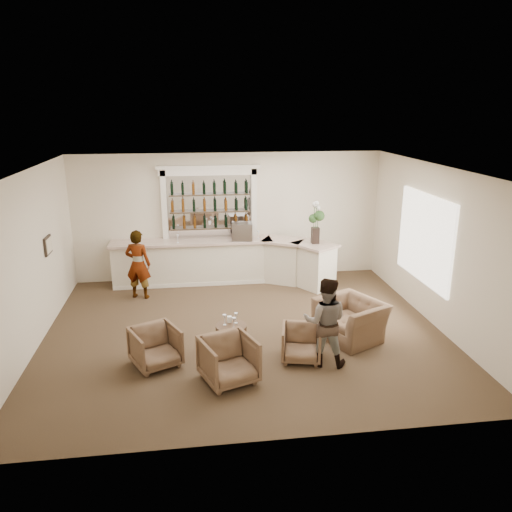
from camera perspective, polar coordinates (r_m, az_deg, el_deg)
The scene contains 19 objects.
ground at distance 10.34m, azimuth -1.34°, elevation -8.61°, with size 8.00×8.00×0.00m, color brown.
room_shell at distance 10.28m, azimuth -0.97°, elevation 5.03°, with size 8.04×7.02×3.32m.
bar_counter at distance 12.90m, azimuth -3.57°, elevation -0.64°, with size 5.72×1.80×1.14m.
back_bar_alcove at distance 12.93m, azimuth -5.33°, elevation 6.03°, with size 2.64×0.25×3.00m.
cocktail_table at distance 9.53m, azimuth -2.83°, elevation -9.28°, with size 0.59×0.59×0.50m, color #472F1F.
sommelier at distance 12.12m, azimuth -13.33°, elevation -0.93°, with size 0.61×0.40×1.67m, color gray.
guest at distance 8.89m, azimuth 7.91°, elevation -7.45°, with size 0.79×0.61×1.62m, color gray.
armchair_left at distance 9.11m, azimuth -11.41°, elevation -10.15°, with size 0.77×0.79×0.72m, color brown.
armchair_center at distance 8.46m, azimuth -3.15°, elevation -11.79°, with size 0.83×0.86×0.78m, color brown.
armchair_right at distance 9.18m, azimuth 5.18°, elevation -9.88°, with size 0.69×0.71×0.65m, color brown.
armchair_far at distance 10.08m, azimuth 10.75°, elevation -7.18°, with size 1.20×1.05×0.78m, color brown.
espresso_machine at distance 12.70m, azimuth -1.60°, elevation 2.82°, with size 0.51×0.43×0.45m, color #B4B4B9.
flower_vase at distance 12.40m, azimuth 6.84°, elevation 4.14°, with size 0.28×0.28×1.06m.
wine_glass_bar_left at distance 12.63m, azimuth -8.94°, elevation 1.97°, with size 0.07×0.07×0.21m, color white, non-canonical shape.
wine_glass_bar_right at distance 12.87m, azimuth 0.28°, elevation 2.46°, with size 0.07×0.07×0.21m, color white, non-canonical shape.
wine_glass_tbl_a at distance 9.40m, azimuth -3.61°, elevation -7.29°, with size 0.07×0.07×0.21m, color white, non-canonical shape.
wine_glass_tbl_b at distance 9.46m, azimuth -2.30°, elevation -7.10°, with size 0.07×0.07×0.21m, color white, non-canonical shape.
wine_glass_tbl_c at distance 9.26m, azimuth -2.54°, elevation -7.64°, with size 0.07×0.07×0.21m, color white, non-canonical shape.
napkin_holder at distance 9.52m, azimuth -3.05°, elevation -7.24°, with size 0.08×0.08×0.12m, color white.
Camera 1 is at (-1.02, -9.28, 4.44)m, focal length 35.00 mm.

